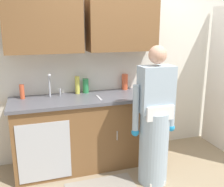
{
  "coord_description": "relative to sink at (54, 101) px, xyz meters",
  "views": [
    {
      "loc": [
        -1.22,
        -2.4,
        1.81
      ],
      "look_at": [
        -0.28,
        0.55,
        1.0
      ],
      "focal_mm": 41.04,
      "sensor_mm": 36.0,
      "label": 1
    }
  ],
  "objects": [
    {
      "name": "kitchen_wall_with_uppers",
      "position": [
        0.84,
        0.29,
        0.55
      ],
      "size": [
        4.8,
        0.44,
        2.7
      ],
      "color": "silver",
      "rests_on": "ground"
    },
    {
      "name": "ground_plane",
      "position": [
        0.98,
        -0.71,
        -0.93
      ],
      "size": [
        9.0,
        9.0,
        0.0
      ],
      "primitive_type": "plane",
      "color": "#998466"
    },
    {
      "name": "bottle_dish_liquid",
      "position": [
        0.33,
        0.2,
        0.13
      ],
      "size": [
        0.06,
        0.06,
        0.23
      ],
      "primitive_type": "cylinder",
      "color": "#D8D14C",
      "rests_on": "countertop"
    },
    {
      "name": "person_at_sink",
      "position": [
        1.06,
        -0.64,
        -0.23
      ],
      "size": [
        0.55,
        0.34,
        1.62
      ],
      "color": "white",
      "rests_on": "ground"
    },
    {
      "name": "bottle_soap",
      "position": [
        1.01,
        0.23,
        0.12
      ],
      "size": [
        0.08,
        0.08,
        0.22
      ],
      "primitive_type": "cylinder",
      "color": "#E05933",
      "rests_on": "countertop"
    },
    {
      "name": "knife_on_counter",
      "position": [
        0.54,
        -0.09,
        0.02
      ],
      "size": [
        0.03,
        0.24,
        0.01
      ],
      "primitive_type": "cube",
      "rotation": [
        0.0,
        0.0,
        1.56
      ],
      "color": "silver",
      "rests_on": "countertop"
    },
    {
      "name": "sink",
      "position": [
        0.0,
        0.0,
        0.0
      ],
      "size": [
        0.5,
        0.36,
        0.35
      ],
      "color": "#B7BABF",
      "rests_on": "counter_cabinet"
    },
    {
      "name": "bottle_cleaner_spray",
      "position": [
        -0.37,
        0.15,
        0.1
      ],
      "size": [
        0.06,
        0.06,
        0.18
      ],
      "primitive_type": "cylinder",
      "color": "#E05933",
      "rests_on": "countertop"
    },
    {
      "name": "bottle_water_tall",
      "position": [
        0.44,
        0.21,
        0.11
      ],
      "size": [
        0.08,
        0.08,
        0.19
      ],
      "primitive_type": "cylinder",
      "color": "#2D8C4C",
      "rests_on": "countertop"
    },
    {
      "name": "counter_cabinet",
      "position": [
        0.43,
        -0.01,
        -0.48
      ],
      "size": [
        1.9,
        0.62,
        0.9
      ],
      "color": "brown",
      "rests_on": "ground"
    },
    {
      "name": "cup_by_sink",
      "position": [
        1.22,
        0.11,
        0.06
      ],
      "size": [
        0.08,
        0.08,
        0.1
      ],
      "primitive_type": "cylinder",
      "color": "#B24C47",
      "rests_on": "countertop"
    },
    {
      "name": "countertop",
      "position": [
        0.43,
        -0.01,
        -0.01
      ],
      "size": [
        1.96,
        0.66,
        0.04
      ],
      "primitive_type": "cube",
      "color": "#595960",
      "rests_on": "counter_cabinet"
    }
  ]
}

